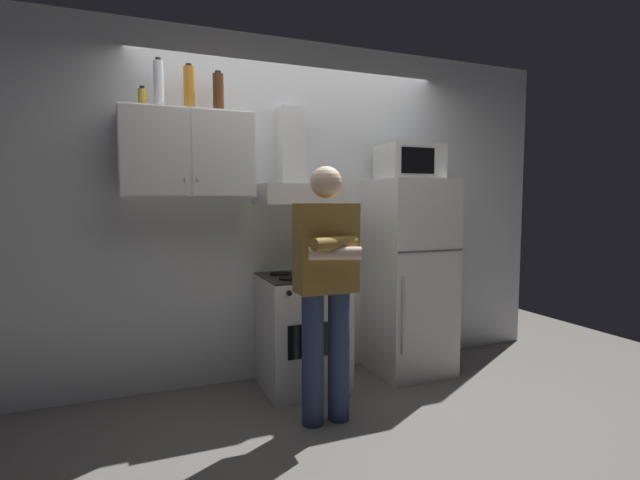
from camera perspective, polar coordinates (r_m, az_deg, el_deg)
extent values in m
plane|color=slate|center=(3.58, 0.00, -18.65)|extent=(7.00, 7.00, 0.00)
cube|color=white|center=(3.85, -3.33, 3.64)|extent=(4.80, 0.10, 2.70)
cube|color=white|center=(3.47, -15.80, 9.97)|extent=(0.90, 0.34, 0.60)
cube|color=white|center=(3.28, -19.44, 10.20)|extent=(0.43, 0.01, 0.58)
cube|color=white|center=(3.33, -11.55, 10.28)|extent=(0.43, 0.01, 0.58)
sphere|color=#B2B2B7|center=(3.27, -16.07, 7.14)|extent=(0.02, 0.02, 0.02)
sphere|color=#B2B2B7|center=(3.28, -14.67, 7.16)|extent=(0.02, 0.02, 0.02)
cube|color=white|center=(3.65, -2.23, -11.15)|extent=(0.60, 0.60, 0.85)
cube|color=black|center=(3.55, -2.26, -4.45)|extent=(0.59, 0.59, 0.01)
cube|color=black|center=(3.37, -0.46, -12.06)|extent=(0.42, 0.01, 0.24)
cylinder|color=black|center=(3.40, -3.65, -4.67)|extent=(0.16, 0.16, 0.01)
cylinder|color=black|center=(3.49, 0.43, -4.42)|extent=(0.16, 0.16, 0.01)
cylinder|color=black|center=(3.62, -4.84, -4.09)|extent=(0.16, 0.16, 0.01)
cylinder|color=black|center=(3.71, -0.98, -3.87)|extent=(0.16, 0.16, 0.01)
cylinder|color=black|center=(3.21, -3.76, -6.47)|extent=(0.04, 0.02, 0.04)
cylinder|color=black|center=(3.25, -1.57, -6.31)|extent=(0.04, 0.02, 0.04)
cylinder|color=black|center=(3.30, 0.73, -6.14)|extent=(0.04, 0.02, 0.04)
cylinder|color=black|center=(3.35, 2.79, -5.98)|extent=(0.04, 0.02, 0.04)
cube|color=white|center=(3.58, -2.72, 5.57)|extent=(0.60, 0.44, 0.15)
cube|color=white|center=(3.74, -3.46, 11.29)|extent=(0.20, 0.16, 0.60)
cube|color=white|center=(3.98, 10.79, -4.36)|extent=(0.60, 0.60, 1.60)
cube|color=#4C4C4C|center=(3.70, 13.38, -1.34)|extent=(0.59, 0.01, 0.01)
cylinder|color=silver|center=(3.63, 10.08, -9.08)|extent=(0.02, 0.02, 0.60)
cube|color=silver|center=(3.96, 10.84, 9.25)|extent=(0.48, 0.36, 0.28)
cube|color=black|center=(3.78, 11.85, 9.45)|extent=(0.30, 0.01, 0.20)
cylinder|color=navy|center=(3.06, -0.89, -14.28)|extent=(0.14, 0.14, 0.85)
cylinder|color=navy|center=(3.13, 2.28, -13.87)|extent=(0.14, 0.14, 0.85)
cube|color=olive|center=(2.94, 0.73, -0.97)|extent=(0.38, 0.20, 0.56)
cylinder|color=olive|center=(2.81, 1.83, -0.42)|extent=(0.33, 0.17, 0.08)
cylinder|color=beige|center=(2.82, 1.82, -1.63)|extent=(0.33, 0.17, 0.08)
sphere|color=beige|center=(2.93, 0.74, 7.03)|extent=(0.20, 0.20, 0.20)
cylinder|color=#B7721E|center=(3.56, -15.63, 17.24)|extent=(0.08, 0.08, 0.31)
cylinder|color=black|center=(3.60, -15.69, 19.78)|extent=(0.04, 0.04, 0.02)
cylinder|color=gold|center=(3.50, -20.80, 15.79)|extent=(0.06, 0.06, 0.12)
cylinder|color=black|center=(3.51, -20.84, 16.94)|extent=(0.03, 0.03, 0.02)
cylinder|color=#47230F|center=(3.55, -12.27, 17.02)|extent=(0.08, 0.08, 0.27)
cylinder|color=black|center=(3.59, -12.31, 19.28)|extent=(0.04, 0.04, 0.02)
cylinder|color=silver|center=(3.51, -19.03, 17.42)|extent=(0.07, 0.07, 0.32)
cylinder|color=black|center=(3.55, -19.10, 20.07)|extent=(0.04, 0.04, 0.02)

